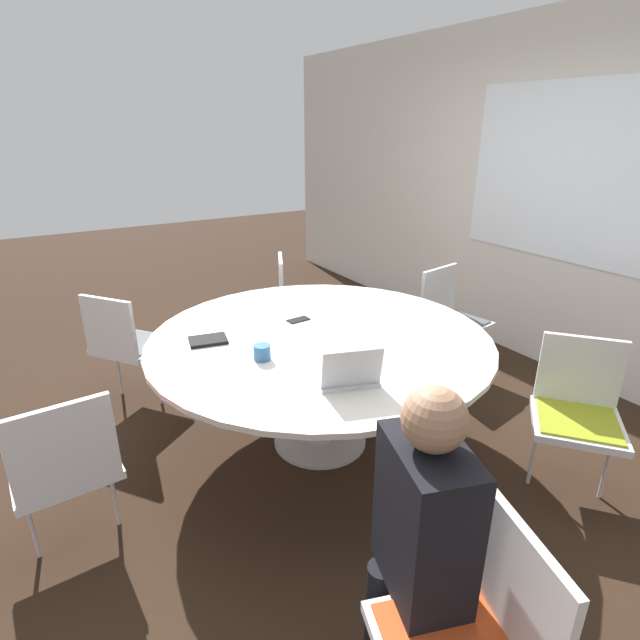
% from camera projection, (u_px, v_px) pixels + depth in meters
% --- Properties ---
extents(ground_plane, '(16.00, 16.00, 0.00)m').
position_uv_depth(ground_plane, '(320.00, 441.00, 3.20)').
color(ground_plane, black).
extents(wall_back, '(8.00, 0.07, 2.70)m').
position_uv_depth(wall_back, '(570.00, 200.00, 3.78)').
color(wall_back, silver).
rests_on(wall_back, ground_plane).
extents(conference_table, '(2.00, 2.00, 0.74)m').
position_uv_depth(conference_table, '(320.00, 350.00, 2.96)').
color(conference_table, '#B7B7BC').
rests_on(conference_table, ground_plane).
extents(chair_0, '(0.55, 0.54, 0.85)m').
position_uv_depth(chair_0, '(474.00, 634.00, 1.46)').
color(chair_0, silver).
rests_on(chair_0, ground_plane).
extents(chair_1, '(0.61, 0.60, 0.85)m').
position_uv_depth(chair_1, '(578.00, 406.00, 2.65)').
color(chair_1, silver).
rests_on(chair_1, ground_plane).
extents(chair_2, '(0.49, 0.51, 0.85)m').
position_uv_depth(chair_2, '(450.00, 313.00, 3.94)').
color(chair_2, silver).
rests_on(chair_2, ground_plane).
extents(chair_3, '(0.58, 0.57, 0.85)m').
position_uv_depth(chair_3, '(296.00, 296.00, 4.33)').
color(chair_3, silver).
rests_on(chair_3, ground_plane).
extents(chair_4, '(0.60, 0.60, 0.85)m').
position_uv_depth(chair_4, '(126.00, 340.00, 3.45)').
color(chair_4, silver).
rests_on(chair_4, ground_plane).
extents(chair_5, '(0.44, 0.46, 0.85)m').
position_uv_depth(chair_5, '(64.00, 462.00, 2.21)').
color(chair_5, silver).
rests_on(chair_5, ground_plane).
extents(person_0, '(0.41, 0.33, 1.20)m').
position_uv_depth(person_0, '(420.00, 527.00, 1.59)').
color(person_0, black).
rests_on(person_0, ground_plane).
extents(laptop, '(0.33, 0.35, 0.21)m').
position_uv_depth(laptop, '(348.00, 374.00, 2.37)').
color(laptop, silver).
rests_on(laptop, conference_table).
extents(spiral_notebook, '(0.19, 0.24, 0.02)m').
position_uv_depth(spiral_notebook, '(208.00, 340.00, 2.84)').
color(spiral_notebook, black).
rests_on(spiral_notebook, conference_table).
extents(coffee_cup, '(0.09, 0.09, 0.08)m').
position_uv_depth(coffee_cup, '(262.00, 352.00, 2.62)').
color(coffee_cup, '#33669E').
rests_on(coffee_cup, conference_table).
extents(cell_phone, '(0.08, 0.14, 0.01)m').
position_uv_depth(cell_phone, '(298.00, 320.00, 3.16)').
color(cell_phone, black).
rests_on(cell_phone, conference_table).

